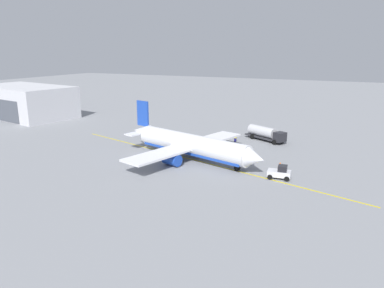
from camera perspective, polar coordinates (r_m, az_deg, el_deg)
ground_plane at (r=67.56m, az=0.00°, el=-2.46°), size 400.00×400.00×0.00m
airplane at (r=67.11m, az=-0.30°, el=-0.16°), size 31.53×28.67×9.82m
fuel_tanker at (r=82.84m, az=11.59°, el=1.69°), size 10.37×6.95×3.15m
pushback_tug at (r=59.10m, az=13.75°, el=-4.41°), size 3.80×2.66×2.20m
refueling_worker at (r=80.94m, az=6.88°, el=0.92°), size 0.54×0.40×1.71m
safety_cone_nose at (r=65.58m, az=13.80°, el=-3.11°), size 0.64×0.64×0.71m
distant_hangar at (r=122.70m, az=-25.04°, el=6.16°), size 34.33×22.13×9.37m
taxi_line_marking at (r=67.56m, az=0.00°, el=-2.46°), size 62.92×17.65×0.01m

